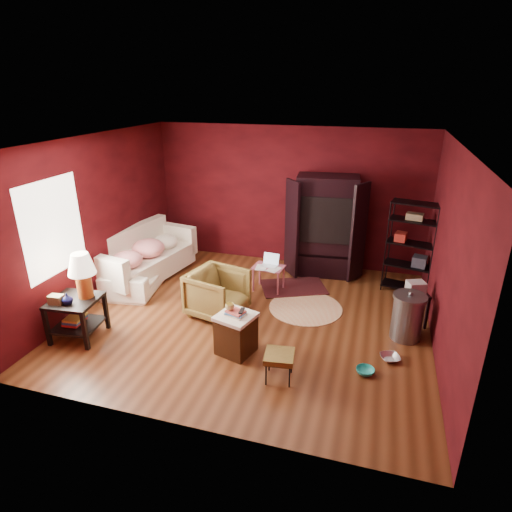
{
  "coord_description": "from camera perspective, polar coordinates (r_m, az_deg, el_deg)",
  "views": [
    {
      "loc": [
        1.79,
        -5.83,
        3.55
      ],
      "look_at": [
        0.0,
        0.2,
        1.0
      ],
      "focal_mm": 30.0,
      "sensor_mm": 36.0,
      "label": 1
    }
  ],
  "objects": [
    {
      "name": "pet_bowl_steel",
      "position": [
        6.28,
        17.53,
        -12.08
      ],
      "size": [
        0.27,
        0.16,
        0.26
      ],
      "primitive_type": "imported",
      "rotation": [
        0.0,
        0.0,
        0.36
      ],
      "color": "silver",
      "rests_on": "ground"
    },
    {
      "name": "mug",
      "position": [
        5.89,
        -3.52,
        -6.66
      ],
      "size": [
        0.13,
        0.11,
        0.12
      ],
      "primitive_type": "imported",
      "rotation": [
        0.0,
        0.0,
        -0.08
      ],
      "color": "#D9C66A",
      "rests_on": "hamper"
    },
    {
      "name": "rug_round",
      "position": [
        7.36,
        6.61,
        -6.86
      ],
      "size": [
        1.35,
        1.35,
        0.01
      ],
      "rotation": [
        0.0,
        0.0,
        0.1
      ],
      "color": "#EDE5C5",
      "rests_on": "ground"
    },
    {
      "name": "wire_shelving",
      "position": [
        8.01,
        20.03,
        1.5
      ],
      "size": [
        0.87,
        0.52,
        1.67
      ],
      "rotation": [
        0.0,
        0.0,
        -0.21
      ],
      "color": "black",
      "rests_on": "ground"
    },
    {
      "name": "tv_armoire",
      "position": [
        8.34,
        9.24,
        4.14
      ],
      "size": [
        1.54,
        0.91,
        1.96
      ],
      "rotation": [
        0.0,
        0.0,
        0.1
      ],
      "color": "black",
      "rests_on": "ground"
    },
    {
      "name": "side_table",
      "position": [
        6.73,
        -22.56,
        -3.98
      ],
      "size": [
        0.73,
        0.73,
        1.31
      ],
      "rotation": [
        0.0,
        0.0,
        0.11
      ],
      "color": "black",
      "rests_on": "ground"
    },
    {
      "name": "room",
      "position": [
        6.46,
        -0.88,
        2.66
      ],
      "size": [
        5.54,
        5.04,
        2.84
      ],
      "color": "brown",
      "rests_on": "ground"
    },
    {
      "name": "footstool",
      "position": [
        5.57,
        3.13,
        -13.32
      ],
      "size": [
        0.41,
        0.41,
        0.38
      ],
      "rotation": [
        0.0,
        0.0,
        0.12
      ],
      "color": "black",
      "rests_on": "ground"
    },
    {
      "name": "vase",
      "position": [
        6.66,
        -23.88,
        -5.26
      ],
      "size": [
        0.21,
        0.22,
        0.16
      ],
      "primitive_type": "imported",
      "rotation": [
        0.0,
        0.0,
        -0.43
      ],
      "color": "#0B0E3B",
      "rests_on": "side_table"
    },
    {
      "name": "laptop_desk",
      "position": [
        7.76,
        1.72,
        -1.73
      ],
      "size": [
        0.59,
        0.47,
        0.68
      ],
      "rotation": [
        0.0,
        0.0,
        -0.11
      ],
      "color": "#B35266",
      "rests_on": "ground"
    },
    {
      "name": "sofa_cushions",
      "position": [
        8.48,
        -14.71,
        -0.15
      ],
      "size": [
        1.22,
        2.29,
        0.91
      ],
      "rotation": [
        0.0,
        0.0,
        -0.17
      ],
      "color": "white",
      "rests_on": "sofa"
    },
    {
      "name": "hamper",
      "position": [
        6.07,
        -2.68,
        -10.2
      ],
      "size": [
        0.6,
        0.6,
        0.68
      ],
      "rotation": [
        0.0,
        0.0,
        -0.28
      ],
      "color": "#462610",
      "rests_on": "ground"
    },
    {
      "name": "trash_can",
      "position": [
        6.74,
        19.53,
        -7.61
      ],
      "size": [
        0.6,
        0.6,
        0.76
      ],
      "rotation": [
        0.0,
        0.0,
        -0.29
      ],
      "color": "gray",
      "rests_on": "ground"
    },
    {
      "name": "armchair",
      "position": [
        6.97,
        -5.16,
        -4.7
      ],
      "size": [
        0.93,
        0.97,
        0.84
      ],
      "primitive_type": "imported",
      "rotation": [
        0.0,
        0.0,
        1.34
      ],
      "color": "black",
      "rests_on": "ground"
    },
    {
      "name": "pet_bowl_turquoise",
      "position": [
        5.94,
        14.43,
        -14.01
      ],
      "size": [
        0.25,
        0.12,
        0.24
      ],
      "primitive_type": "imported",
      "rotation": [
        0.0,
        0.0,
        0.19
      ],
      "color": "#29C2BA",
      "rests_on": "ground"
    },
    {
      "name": "sofa",
      "position": [
        8.49,
        -14.77,
        -0.26
      ],
      "size": [
        0.97,
        2.26,
        0.85
      ],
      "primitive_type": "imported",
      "rotation": [
        0.0,
        0.0,
        1.73
      ],
      "color": "white",
      "rests_on": "ground"
    },
    {
      "name": "rug_oriental",
      "position": [
        8.03,
        5.0,
        -4.11
      ],
      "size": [
        1.38,
        1.19,
        0.01
      ],
      "rotation": [
        0.0,
        0.0,
        0.42
      ],
      "color": "#4F151A",
      "rests_on": "ground"
    },
    {
      "name": "small_stand",
      "position": [
        7.04,
        20.44,
        -4.61
      ],
      "size": [
        0.48,
        0.48,
        0.74
      ],
      "rotation": [
        0.0,
        0.0,
        0.4
      ],
      "color": "black",
      "rests_on": "ground"
    }
  ]
}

